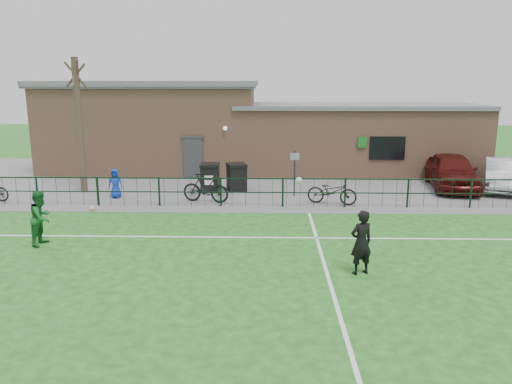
{
  "coord_description": "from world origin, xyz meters",
  "views": [
    {
      "loc": [
        0.42,
        -11.56,
        5.07
      ],
      "look_at": [
        0.0,
        5.0,
        1.3
      ],
      "focal_mm": 35.0,
      "sensor_mm": 36.0,
      "label": 1
    }
  ],
  "objects_px": {
    "car_maroon": "(452,171)",
    "ball_ground": "(92,208)",
    "wheelie_bin_left": "(210,178)",
    "sign_post": "(294,174)",
    "wheelie_bin_right": "(237,178)",
    "car_silver": "(503,174)",
    "outfield_player": "(41,218)",
    "spectator_child": "(115,183)",
    "bicycle_e": "(332,191)",
    "bare_tree": "(80,126)",
    "bicycle_d": "(206,188)"
  },
  "relations": [
    {
      "from": "outfield_player",
      "to": "ball_ground",
      "type": "relative_size",
      "value": 7.71
    },
    {
      "from": "bicycle_e",
      "to": "outfield_player",
      "type": "xyz_separation_m",
      "value": [
        -9.66,
        -5.29,
        0.3
      ]
    },
    {
      "from": "bicycle_d",
      "to": "spectator_child",
      "type": "distance_m",
      "value": 4.05
    },
    {
      "from": "sign_post",
      "to": "ball_ground",
      "type": "relative_size",
      "value": 8.97
    },
    {
      "from": "car_silver",
      "to": "outfield_player",
      "type": "xyz_separation_m",
      "value": [
        -17.92,
        -8.26,
        0.12
      ]
    },
    {
      "from": "bicycle_d",
      "to": "bicycle_e",
      "type": "xyz_separation_m",
      "value": [
        5.23,
        -0.21,
        -0.07
      ]
    },
    {
      "from": "car_maroon",
      "to": "bicycle_d",
      "type": "distance_m",
      "value": 11.6
    },
    {
      "from": "car_maroon",
      "to": "bicycle_e",
      "type": "relative_size",
      "value": 2.38
    },
    {
      "from": "spectator_child",
      "to": "outfield_player",
      "type": "relative_size",
      "value": 0.74
    },
    {
      "from": "wheelie_bin_right",
      "to": "spectator_child",
      "type": "xyz_separation_m",
      "value": [
        -5.15,
        -1.58,
        0.05
      ]
    },
    {
      "from": "sign_post",
      "to": "wheelie_bin_right",
      "type": "bearing_deg",
      "value": 158.58
    },
    {
      "from": "ball_ground",
      "to": "sign_post",
      "type": "bearing_deg",
      "value": 18.57
    },
    {
      "from": "sign_post",
      "to": "ball_ground",
      "type": "height_order",
      "value": "sign_post"
    },
    {
      "from": "wheelie_bin_right",
      "to": "bare_tree",
      "type": "bearing_deg",
      "value": 165.97
    },
    {
      "from": "wheelie_bin_right",
      "to": "outfield_player",
      "type": "xyz_separation_m",
      "value": [
        -5.59,
        -7.74,
        0.25
      ]
    },
    {
      "from": "bicycle_d",
      "to": "ball_ground",
      "type": "distance_m",
      "value": 4.56
    },
    {
      "from": "wheelie_bin_right",
      "to": "bicycle_e",
      "type": "bearing_deg",
      "value": -48.45
    },
    {
      "from": "outfield_player",
      "to": "wheelie_bin_right",
      "type": "bearing_deg",
      "value": -29.08
    },
    {
      "from": "wheelie_bin_left",
      "to": "bicycle_d",
      "type": "relative_size",
      "value": 0.6
    },
    {
      "from": "car_silver",
      "to": "wheelie_bin_right",
      "type": "bearing_deg",
      "value": -155.77
    },
    {
      "from": "sign_post",
      "to": "ball_ground",
      "type": "bearing_deg",
      "value": -161.43
    },
    {
      "from": "wheelie_bin_left",
      "to": "car_maroon",
      "type": "height_order",
      "value": "car_maroon"
    },
    {
      "from": "outfield_player",
      "to": "wheelie_bin_left",
      "type": "bearing_deg",
      "value": -23.34
    },
    {
      "from": "wheelie_bin_left",
      "to": "sign_post",
      "type": "xyz_separation_m",
      "value": [
        3.81,
        -0.84,
        0.4
      ]
    },
    {
      "from": "bicycle_e",
      "to": "wheelie_bin_left",
      "type": "bearing_deg",
      "value": 83.36
    },
    {
      "from": "car_maroon",
      "to": "spectator_child",
      "type": "bearing_deg",
      "value": -162.97
    },
    {
      "from": "car_silver",
      "to": "bicycle_e",
      "type": "height_order",
      "value": "car_silver"
    },
    {
      "from": "spectator_child",
      "to": "outfield_player",
      "type": "distance_m",
      "value": 6.18
    },
    {
      "from": "bicycle_e",
      "to": "ball_ground",
      "type": "distance_m",
      "value": 9.61
    },
    {
      "from": "spectator_child",
      "to": "ball_ground",
      "type": "relative_size",
      "value": 5.7
    },
    {
      "from": "outfield_player",
      "to": "bare_tree",
      "type": "bearing_deg",
      "value": 17.33
    },
    {
      "from": "car_silver",
      "to": "ball_ground",
      "type": "distance_m",
      "value": 18.28
    },
    {
      "from": "bare_tree",
      "to": "wheelie_bin_left",
      "type": "xyz_separation_m",
      "value": [
        5.75,
        0.24,
        -2.38
      ]
    },
    {
      "from": "bicycle_e",
      "to": "car_silver",
      "type": "bearing_deg",
      "value": -53.59
    },
    {
      "from": "wheelie_bin_right",
      "to": "ball_ground",
      "type": "bearing_deg",
      "value": -163.05
    },
    {
      "from": "car_maroon",
      "to": "ball_ground",
      "type": "height_order",
      "value": "car_maroon"
    },
    {
      "from": "bicycle_e",
      "to": "outfield_player",
      "type": "relative_size",
      "value": 1.19
    },
    {
      "from": "wheelie_bin_right",
      "to": "car_silver",
      "type": "distance_m",
      "value": 12.34
    },
    {
      "from": "car_maroon",
      "to": "ball_ground",
      "type": "distance_m",
      "value": 16.14
    },
    {
      "from": "bare_tree",
      "to": "outfield_player",
      "type": "relative_size",
      "value": 3.49
    },
    {
      "from": "wheelie_bin_left",
      "to": "sign_post",
      "type": "relative_size",
      "value": 0.6
    },
    {
      "from": "bicycle_d",
      "to": "spectator_child",
      "type": "relative_size",
      "value": 1.57
    },
    {
      "from": "bare_tree",
      "to": "wheelie_bin_left",
      "type": "distance_m",
      "value": 6.23
    },
    {
      "from": "wheelie_bin_left",
      "to": "outfield_player",
      "type": "bearing_deg",
      "value": -120.91
    },
    {
      "from": "bare_tree",
      "to": "wheelie_bin_right",
      "type": "bearing_deg",
      "value": 3.41
    },
    {
      "from": "wheelie_bin_right",
      "to": "bicycle_d",
      "type": "bearing_deg",
      "value": -134.68
    },
    {
      "from": "sign_post",
      "to": "spectator_child",
      "type": "xyz_separation_m",
      "value": [
        -7.75,
        -0.56,
        -0.36
      ]
    },
    {
      "from": "outfield_player",
      "to": "sign_post",
      "type": "bearing_deg",
      "value": -43.9
    },
    {
      "from": "wheelie_bin_right",
      "to": "car_silver",
      "type": "xyz_separation_m",
      "value": [
        12.33,
        0.52,
        0.13
      ]
    },
    {
      "from": "ball_ground",
      "to": "outfield_player",
      "type": "bearing_deg",
      "value": -92.1
    }
  ]
}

